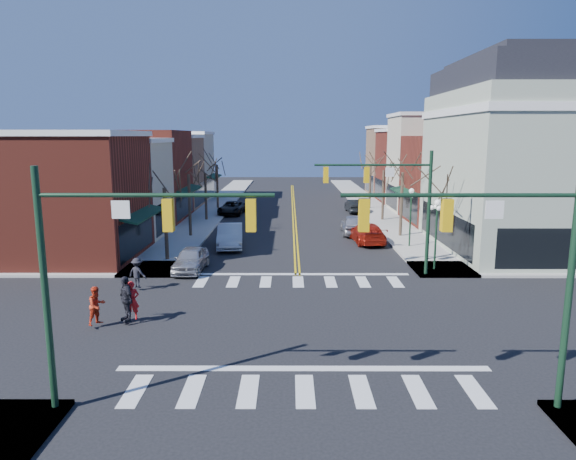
{
  "coord_description": "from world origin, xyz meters",
  "views": [
    {
      "loc": [
        -0.51,
        -21.31,
        7.99
      ],
      "look_at": [
        -0.56,
        6.94,
        2.8
      ],
      "focal_mm": 32.0,
      "sensor_mm": 36.0,
      "label": 1
    }
  ],
  "objects_px": {
    "victorian_corner": "(535,156)",
    "car_right_far": "(354,206)",
    "pedestrian_red_b": "(97,306)",
    "car_left_near": "(191,259)",
    "car_right_near": "(367,233)",
    "lamppost_corner": "(437,223)",
    "car_left_far": "(232,208)",
    "lamppost_midblock": "(411,207)",
    "pedestrian_red_a": "(132,300)",
    "car_left_mid": "(230,236)",
    "car_right_mid": "(353,224)",
    "pedestrian_dark_a": "(126,299)",
    "pedestrian_dark_b": "(137,273)"
  },
  "relations": [
    {
      "from": "victorian_corner",
      "to": "car_right_near",
      "type": "height_order",
      "value": "victorian_corner"
    },
    {
      "from": "victorian_corner",
      "to": "car_left_far",
      "type": "bearing_deg",
      "value": 144.16
    },
    {
      "from": "car_right_mid",
      "to": "pedestrian_dark_b",
      "type": "distance_m",
      "value": 20.51
    },
    {
      "from": "car_left_near",
      "to": "car_right_mid",
      "type": "xyz_separation_m",
      "value": [
        11.2,
        11.71,
        0.11
      ]
    },
    {
      "from": "car_right_far",
      "to": "pedestrian_dark_b",
      "type": "height_order",
      "value": "pedestrian_dark_b"
    },
    {
      "from": "car_left_far",
      "to": "pedestrian_red_b",
      "type": "relative_size",
      "value": 2.97
    },
    {
      "from": "lamppost_corner",
      "to": "pedestrian_red_b",
      "type": "xyz_separation_m",
      "value": [
        -16.79,
        -9.22,
        -1.99
      ]
    },
    {
      "from": "car_left_near",
      "to": "pedestrian_red_a",
      "type": "xyz_separation_m",
      "value": [
        -0.9,
        -8.64,
        0.28
      ]
    },
    {
      "from": "victorian_corner",
      "to": "lamppost_corner",
      "type": "height_order",
      "value": "victorian_corner"
    },
    {
      "from": "pedestrian_red_b",
      "to": "pedestrian_dark_a",
      "type": "xyz_separation_m",
      "value": [
        1.1,
        0.43,
        0.16
      ]
    },
    {
      "from": "victorian_corner",
      "to": "pedestrian_dark_a",
      "type": "xyz_separation_m",
      "value": [
        -23.99,
        -14.8,
        -5.52
      ]
    },
    {
      "from": "car_left_mid",
      "to": "car_right_mid",
      "type": "distance_m",
      "value": 10.85
    },
    {
      "from": "car_right_mid",
      "to": "car_right_far",
      "type": "relative_size",
      "value": 1.15
    },
    {
      "from": "car_left_near",
      "to": "pedestrian_dark_a",
      "type": "bearing_deg",
      "value": -94.52
    },
    {
      "from": "car_right_far",
      "to": "lamppost_corner",
      "type": "bearing_deg",
      "value": 90.86
    },
    {
      "from": "lamppost_midblock",
      "to": "car_left_near",
      "type": "xyz_separation_m",
      "value": [
        -14.6,
        -6.44,
        -2.25
      ]
    },
    {
      "from": "pedestrian_red_b",
      "to": "car_right_mid",
      "type": "bearing_deg",
      "value": 1.67
    },
    {
      "from": "car_right_mid",
      "to": "pedestrian_dark_a",
      "type": "relative_size",
      "value": 2.44
    },
    {
      "from": "car_left_near",
      "to": "car_right_near",
      "type": "distance_m",
      "value": 14.42
    },
    {
      "from": "car_right_near",
      "to": "pedestrian_red_b",
      "type": "height_order",
      "value": "pedestrian_red_b"
    },
    {
      "from": "victorian_corner",
      "to": "car_left_mid",
      "type": "distance_m",
      "value": 22.09
    },
    {
      "from": "lamppost_midblock",
      "to": "car_left_mid",
      "type": "distance_m",
      "value": 13.17
    },
    {
      "from": "lamppost_corner",
      "to": "car_right_near",
      "type": "bearing_deg",
      "value": 108.56
    },
    {
      "from": "victorian_corner",
      "to": "car_left_near",
      "type": "height_order",
      "value": "victorian_corner"
    },
    {
      "from": "car_right_mid",
      "to": "car_right_far",
      "type": "xyz_separation_m",
      "value": [
        1.6,
        12.17,
        -0.13
      ]
    },
    {
      "from": "car_left_near",
      "to": "car_right_far",
      "type": "height_order",
      "value": "car_left_near"
    },
    {
      "from": "car_right_mid",
      "to": "pedestrian_red_b",
      "type": "relative_size",
      "value": 2.93
    },
    {
      "from": "car_right_near",
      "to": "car_right_far",
      "type": "height_order",
      "value": "car_right_near"
    },
    {
      "from": "lamppost_midblock",
      "to": "car_right_far",
      "type": "bearing_deg",
      "value": 95.89
    },
    {
      "from": "pedestrian_red_b",
      "to": "car_left_near",
      "type": "bearing_deg",
      "value": 20.92
    },
    {
      "from": "car_left_near",
      "to": "car_left_mid",
      "type": "distance_m",
      "value": 6.85
    },
    {
      "from": "car_left_mid",
      "to": "car_left_near",
      "type": "bearing_deg",
      "value": -108.72
    },
    {
      "from": "victorian_corner",
      "to": "pedestrian_dark_b",
      "type": "distance_m",
      "value": 27.43
    },
    {
      "from": "victorian_corner",
      "to": "lamppost_midblock",
      "type": "bearing_deg",
      "value": 176.55
    },
    {
      "from": "pedestrian_dark_b",
      "to": "victorian_corner",
      "type": "bearing_deg",
      "value": -135.86
    },
    {
      "from": "car_left_far",
      "to": "car_right_mid",
      "type": "bearing_deg",
      "value": -37.88
    },
    {
      "from": "car_left_far",
      "to": "pedestrian_red_a",
      "type": "bearing_deg",
      "value": -85.67
    },
    {
      "from": "car_left_near",
      "to": "car_right_near",
      "type": "bearing_deg",
      "value": 37.65
    },
    {
      "from": "pedestrian_dark_a",
      "to": "car_left_mid",
      "type": "bearing_deg",
      "value": 132.02
    },
    {
      "from": "victorian_corner",
      "to": "car_right_far",
      "type": "bearing_deg",
      "value": 119.37
    },
    {
      "from": "victorian_corner",
      "to": "lamppost_midblock",
      "type": "height_order",
      "value": "victorian_corner"
    },
    {
      "from": "car_left_mid",
      "to": "car_right_far",
      "type": "bearing_deg",
      "value": 51.75
    },
    {
      "from": "pedestrian_red_a",
      "to": "pedestrian_dark_a",
      "type": "height_order",
      "value": "pedestrian_dark_a"
    },
    {
      "from": "pedestrian_dark_a",
      "to": "car_right_mid",
      "type": "bearing_deg",
      "value": 111.0
    },
    {
      "from": "pedestrian_red_a",
      "to": "pedestrian_dark_b",
      "type": "distance_m",
      "value": 4.82
    },
    {
      "from": "lamppost_corner",
      "to": "lamppost_midblock",
      "type": "distance_m",
      "value": 6.5
    },
    {
      "from": "car_left_mid",
      "to": "car_right_mid",
      "type": "relative_size",
      "value": 1.05
    },
    {
      "from": "pedestrian_red_b",
      "to": "victorian_corner",
      "type": "bearing_deg",
      "value": -24.56
    },
    {
      "from": "victorian_corner",
      "to": "lamppost_midblock",
      "type": "distance_m",
      "value": 9.1
    },
    {
      "from": "lamppost_midblock",
      "to": "pedestrian_dark_b",
      "type": "distance_m",
      "value": 19.72
    }
  ]
}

